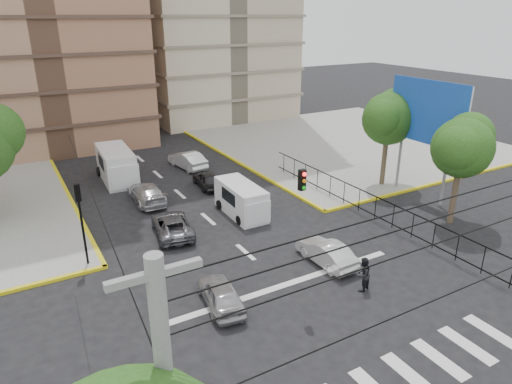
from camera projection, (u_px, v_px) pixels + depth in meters
ground at (297, 298)px, 21.05m from camera, size 160.00×160.00×0.00m
sidewalk_ne at (347, 142)px, 46.43m from camera, size 26.00×26.00×0.15m
crosswalk_stripes at (394, 383)px, 16.20m from camera, size 12.00×2.40×0.01m
stop_line at (283, 285)px, 22.01m from camera, size 13.00×0.40×0.01m
park_fence at (374, 221)px, 28.85m from camera, size 0.10×22.50×1.66m
billboard at (428, 114)px, 30.39m from camera, size 0.36×6.20×8.10m
tree_park_a at (463, 145)px, 26.90m from camera, size 4.41×3.60×6.83m
tree_park_c at (389, 116)px, 32.90m from camera, size 4.65×3.80×7.25m
traffic_light_nw at (80, 211)px, 22.59m from camera, size 0.28×0.22×4.40m
traffic_light_hanging at (333, 193)px, 17.25m from camera, size 18.00×9.12×0.92m
van_right_lane at (243, 201)px, 29.31m from camera, size 1.95×4.60×2.06m
van_left_lane at (117, 166)px, 35.24m from camera, size 2.50×5.69×2.51m
car_silver_front_left at (221, 294)px, 20.30m from camera, size 1.96×3.79×1.23m
car_white_front_right at (326, 253)px, 23.77m from camera, size 1.40×3.79×1.24m
car_grey_mid_left at (172, 225)px, 26.91m from camera, size 2.72×4.65×1.22m
car_silver_rear_left at (147, 193)px, 31.52m from camera, size 2.05×4.69×1.34m
car_darkgrey_mid_right at (207, 180)px, 34.23m from camera, size 1.73×3.72×1.23m
car_white_rear_right at (187, 160)px, 38.51m from camera, size 2.13×4.51×1.43m
pedestrian_crosswalk at (363, 274)px, 21.33m from camera, size 1.00×0.89×1.72m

